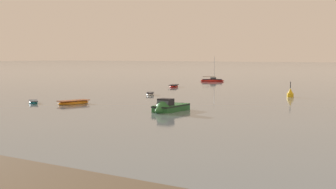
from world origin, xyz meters
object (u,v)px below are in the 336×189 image
object	(u,v)px
rowboat_moored_2	(73,103)
rowboat_moored_3	(150,94)
motorboat_moored_0	(167,109)
channel_buoy	(290,94)
sailboat_moored_1	(212,80)
rowboat_moored_0	(33,102)
rowboat_moored_5	(174,86)

from	to	relation	value
rowboat_moored_2	rowboat_moored_3	xyz separation A→B (m)	(-0.83, 16.08, -0.04)
motorboat_moored_0	channel_buoy	xyz separation A→B (m)	(3.64, 24.24, 0.15)
rowboat_moored_3	sailboat_moored_1	bearing A→B (deg)	163.01
rowboat_moored_3	rowboat_moored_0	bearing A→B (deg)	-45.79
rowboat_moored_2	sailboat_moored_1	distance (m)	54.76
rowboat_moored_5	channel_buoy	world-z (taller)	channel_buoy
rowboat_moored_3	channel_buoy	bearing A→B (deg)	79.88
channel_buoy	motorboat_moored_0	bearing A→B (deg)	-98.55
sailboat_moored_1	rowboat_moored_5	world-z (taller)	sailboat_moored_1
rowboat_moored_5	channel_buoy	size ratio (longest dim) A/B	1.77
motorboat_moored_0	sailboat_moored_1	world-z (taller)	sailboat_moored_1
channel_buoy	rowboat_moored_5	bearing A→B (deg)	160.09
rowboat_moored_2	rowboat_moored_5	world-z (taller)	rowboat_moored_2
rowboat_moored_3	channel_buoy	xyz separation A→B (m)	(18.05, 7.77, 0.33)
sailboat_moored_1	rowboat_moored_2	bearing A→B (deg)	-107.18
rowboat_moored_3	rowboat_moored_5	world-z (taller)	rowboat_moored_5
motorboat_moored_0	rowboat_moored_2	xyz separation A→B (m)	(-13.57, 0.39, -0.13)
sailboat_moored_1	channel_buoy	world-z (taller)	sailboat_moored_1
motorboat_moored_0	rowboat_moored_3	bearing A→B (deg)	-141.79
rowboat_moored_3	channel_buoy	size ratio (longest dim) A/B	1.37
rowboat_moored_2	sailboat_moored_1	size ratio (longest dim) A/B	0.74
motorboat_moored_0	rowboat_moored_2	bearing A→B (deg)	-94.58
motorboat_moored_0	rowboat_moored_2	world-z (taller)	motorboat_moored_0
rowboat_moored_3	rowboat_moored_5	distance (m)	18.46
rowboat_moored_2	channel_buoy	xyz separation A→B (m)	(17.22, 23.85, 0.29)
rowboat_moored_0	rowboat_moored_5	world-z (taller)	rowboat_moored_5
rowboat_moored_5	sailboat_moored_1	bearing A→B (deg)	-12.89
rowboat_moored_2	rowboat_moored_5	size ratio (longest dim) A/B	1.04
motorboat_moored_0	rowboat_moored_3	size ratio (longest dim) A/B	1.73
rowboat_moored_0	sailboat_moored_1	world-z (taller)	sailboat_moored_1
motorboat_moored_0	rowboat_moored_0	distance (m)	18.41
motorboat_moored_0	channel_buoy	world-z (taller)	channel_buoy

